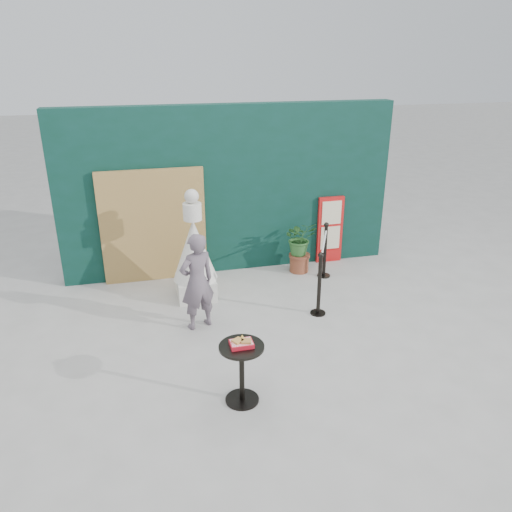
# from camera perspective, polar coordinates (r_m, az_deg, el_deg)

# --- Properties ---
(ground) EXTENTS (60.00, 60.00, 0.00)m
(ground) POSITION_cam_1_polar(r_m,az_deg,el_deg) (6.86, 2.48, -11.52)
(ground) COLOR #ADAAA5
(ground) RESTS_ON ground
(back_wall) EXTENTS (6.00, 0.30, 3.00)m
(back_wall) POSITION_cam_1_polar(r_m,az_deg,el_deg) (9.05, -3.02, 7.52)
(back_wall) COLOR #0A2F24
(back_wall) RESTS_ON ground
(bamboo_fence) EXTENTS (1.80, 0.08, 2.00)m
(bamboo_fence) POSITION_cam_1_polar(r_m,az_deg,el_deg) (8.85, -11.63, 3.34)
(bamboo_fence) COLOR tan
(bamboo_fence) RESTS_ON ground
(woman) EXTENTS (0.63, 0.52, 1.47)m
(woman) POSITION_cam_1_polar(r_m,az_deg,el_deg) (7.26, -6.74, -2.93)
(woman) COLOR #62545F
(woman) RESTS_ON ground
(menu_board) EXTENTS (0.50, 0.07, 1.30)m
(menu_board) POSITION_cam_1_polar(r_m,az_deg,el_deg) (9.66, 8.46, 2.98)
(menu_board) COLOR red
(menu_board) RESTS_ON ground
(statue) EXTENTS (0.72, 0.72, 1.85)m
(statue) POSITION_cam_1_polar(r_m,az_deg,el_deg) (8.15, -7.04, 0.13)
(statue) COLOR silver
(statue) RESTS_ON ground
(cafe_table) EXTENTS (0.52, 0.52, 0.75)m
(cafe_table) POSITION_cam_1_polar(r_m,az_deg,el_deg) (5.84, -1.64, -12.31)
(cafe_table) COLOR black
(cafe_table) RESTS_ON ground
(food_basket) EXTENTS (0.26, 0.19, 0.11)m
(food_basket) POSITION_cam_1_polar(r_m,az_deg,el_deg) (5.68, -1.66, -9.90)
(food_basket) COLOR red
(food_basket) RESTS_ON cafe_table
(planter) EXTENTS (0.58, 0.50, 0.98)m
(planter) POSITION_cam_1_polar(r_m,az_deg,el_deg) (9.16, 5.03, 1.53)
(planter) COLOR brown
(planter) RESTS_ON ground
(stanchion_barrier) EXTENTS (0.84, 1.54, 1.03)m
(stanchion_barrier) POSITION_cam_1_polar(r_m,az_deg,el_deg) (8.37, 7.59, -1.22)
(stanchion_barrier) COLOR black
(stanchion_barrier) RESTS_ON ground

